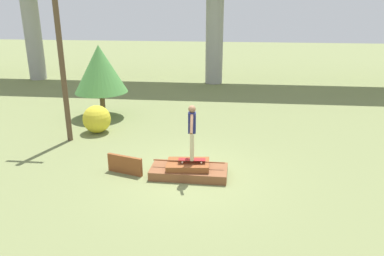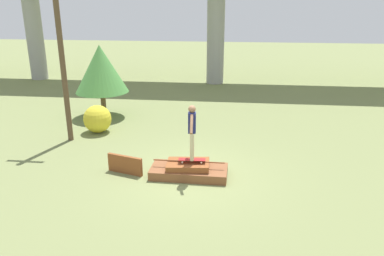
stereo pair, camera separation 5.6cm
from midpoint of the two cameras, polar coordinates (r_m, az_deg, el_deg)
The scene contains 8 objects.
ground_plane at distance 11.61m, azimuth -0.32°, elevation -7.29°, with size 80.00×80.00×0.00m, color olive.
scrap_pile at distance 11.53m, azimuth -0.36°, elevation -6.44°, with size 2.35×1.09×0.51m.
scrap_plank_loose at distance 11.84m, azimuth -10.03°, elevation -5.51°, with size 1.17×0.44×0.59m.
skateboard at distance 11.29m, azimuth 0.14°, elevation -4.85°, with size 0.83×0.27×0.09m.
skater at distance 10.93m, azimuth 0.15°, elevation -0.09°, with size 0.23×1.13×1.68m.
utility_pole at distance 14.47m, azimuth -19.19°, elevation 10.94°, with size 1.30×0.20×6.52m.
tree_behind_left at distance 17.41m, azimuth -13.64°, elevation 8.74°, with size 2.38×2.38×3.29m.
bush_yellow_flowering at distance 15.66m, azimuth -14.11°, elevation 1.35°, with size 1.13×1.13×1.13m.
Camera 2 is at (1.28, -10.35, 5.11)m, focal length 35.00 mm.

